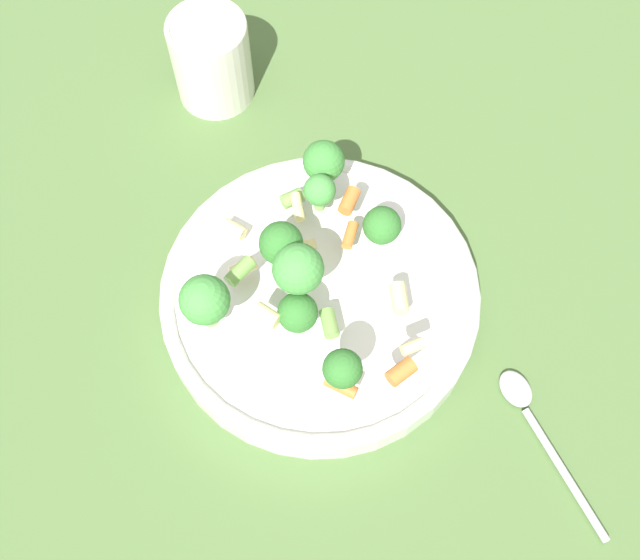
# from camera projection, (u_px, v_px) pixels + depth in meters

# --- Properties ---
(ground_plane) EXTENTS (3.00, 3.00, 0.00)m
(ground_plane) POSITION_uv_depth(u_px,v_px,m) (320.00, 306.00, 0.71)
(ground_plane) COLOR #4C6B38
(bowl) EXTENTS (0.29, 0.29, 0.04)m
(bowl) POSITION_uv_depth(u_px,v_px,m) (320.00, 296.00, 0.69)
(bowl) COLOR white
(bowl) RESTS_ON ground_plane
(pasta_salad) EXTENTS (0.21, 0.22, 0.09)m
(pasta_salad) POSITION_uv_depth(u_px,v_px,m) (299.00, 259.00, 0.64)
(pasta_salad) COLOR #8CB766
(pasta_salad) RESTS_ON bowl
(cup) EXTENTS (0.08, 0.08, 0.10)m
(cup) POSITION_uv_depth(u_px,v_px,m) (211.00, 59.00, 0.78)
(cup) COLOR silver
(cup) RESTS_ON ground_plane
(spoon) EXTENTS (0.11, 0.13, 0.01)m
(spoon) POSITION_uv_depth(u_px,v_px,m) (533.00, 423.00, 0.66)
(spoon) COLOR silver
(spoon) RESTS_ON ground_plane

